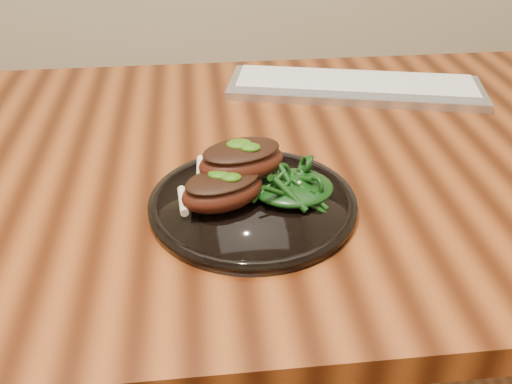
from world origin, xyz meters
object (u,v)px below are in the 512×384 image
at_px(desk, 228,202).
at_px(plate, 253,203).
at_px(keyboard, 355,86).
at_px(lamb_chop_front, 222,189).
at_px(greens_heap, 293,183).

relative_size(desk, plate, 6.06).
height_order(desk, keyboard, keyboard).
bearing_deg(keyboard, lamb_chop_front, -125.72).
bearing_deg(lamb_chop_front, greens_heap, 8.93).
relative_size(plate, lamb_chop_front, 2.10).
bearing_deg(greens_heap, keyboard, 63.72).
height_order(plate, keyboard, keyboard).
xyz_separation_m(greens_heap, keyboard, (0.18, 0.36, -0.02)).
bearing_deg(desk, keyboard, 40.97).
xyz_separation_m(plate, lamb_chop_front, (-0.04, -0.01, 0.03)).
height_order(desk, plate, plate).
bearing_deg(lamb_chop_front, desk, 84.44).
bearing_deg(plate, keyboard, 57.73).
bearing_deg(keyboard, desk, -139.03).
bearing_deg(plate, desk, 99.46).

